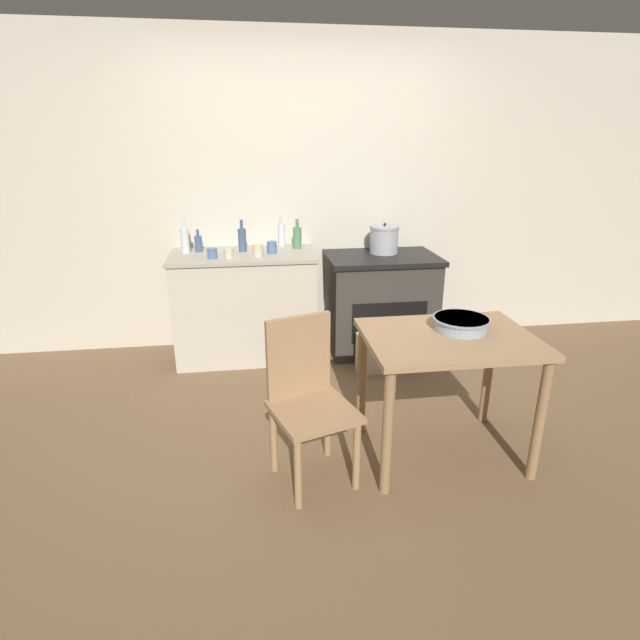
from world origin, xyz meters
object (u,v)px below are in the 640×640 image
work_table (448,356)px  bottle_center (297,237)px  cup_right (229,253)px  flour_sack (371,353)px  stove (380,302)px  cup_far_right (272,247)px  bottle_left (242,239)px  bottle_mid_left (198,243)px  cup_center_right (212,253)px  bottle_center_left (185,240)px  chair (308,397)px  mixing_bowl_large (461,323)px  stock_pot (384,239)px  bottle_far_left (282,234)px  cup_mid_right (258,250)px

work_table → bottle_center: bearing=111.1°
cup_right → work_table: bearing=-49.5°
work_table → flour_sack: 1.21m
work_table → flour_sack: size_ratio=2.95×
stove → cup_far_right: bearing=-177.6°
bottle_left → bottle_mid_left: size_ratio=1.42×
bottle_mid_left → cup_center_right: bottle_mid_left is taller
bottle_mid_left → bottle_center_left: size_ratio=0.65×
bottle_center → cup_right: 0.62m
chair → cup_far_right: bearing=75.2°
stove → chair: size_ratio=1.04×
stove → bottle_center_left: bearing=177.7°
flour_sack → bottle_center: (-0.51, 0.59, 0.82)m
stove → cup_center_right: bearing=-174.0°
bottle_center → cup_right: bottle_center is taller
mixing_bowl_large → bottle_left: bottle_left is taller
stock_pot → bottle_mid_left: bearing=178.9°
bottle_far_left → cup_mid_right: bearing=-119.0°
flour_sack → cup_mid_right: size_ratio=3.21×
bottle_far_left → cup_center_right: bottle_far_left is taller
flour_sack → cup_mid_right: bearing=158.5°
flour_sack → cup_center_right: bearing=165.0°
bottle_mid_left → cup_mid_right: bearing=-27.0°
mixing_bowl_large → bottle_center_left: 2.28m
stock_pot → cup_center_right: 1.42m
stock_pot → cup_mid_right: 1.08m
stove → cup_center_right: size_ratio=11.95×
mixing_bowl_large → bottle_left: size_ratio=1.24×
bottle_mid_left → bottle_center: bearing=1.2°
stock_pot → bottle_mid_left: stock_pot is taller
flour_sack → mixing_bowl_large: (0.23, -1.04, 0.62)m
flour_sack → cup_center_right: cup_center_right is taller
bottle_mid_left → cup_right: size_ratio=2.35×
bottle_far_left → bottle_left: bottle_left is taller
bottle_mid_left → cup_far_right: size_ratio=1.87×
stock_pot → mixing_bowl_large: stock_pot is taller
stock_pot → stove: bearing=-113.1°
bottle_left → cup_right: 0.26m
bottle_mid_left → cup_right: bearing=-47.6°
bottle_far_left → bottle_mid_left: (-0.68, -0.14, -0.03)m
chair → flour_sack: chair is taller
cup_far_right → bottle_far_left: bearing=71.2°
stove → flour_sack: stove is taller
cup_center_right → cup_right: (0.12, -0.02, -0.00)m
cup_mid_right → stock_pot: bearing=11.2°
bottle_mid_left → mixing_bowl_large: bearing=-46.2°
cup_mid_right → bottle_left: bearing=120.0°
work_table → bottle_center_left: size_ratio=3.33×
bottle_center → cup_mid_right: bearing=-142.6°
mixing_bowl_large → cup_mid_right: (-1.08, 1.37, 0.15)m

